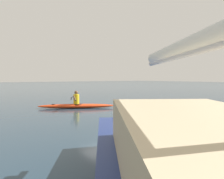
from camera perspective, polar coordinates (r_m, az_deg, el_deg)
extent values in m
plane|color=#233847|center=(12.31, -1.15, -5.19)|extent=(160.00, 160.00, 0.00)
ellipsoid|color=red|center=(12.84, -9.38, -4.32)|extent=(4.06, 2.83, 0.25)
torus|color=black|center=(12.82, -8.97, -3.85)|extent=(0.70, 0.70, 0.04)
cylinder|color=black|center=(12.98, -15.27, -3.80)|extent=(0.18, 0.18, 0.02)
cylinder|color=yellow|center=(12.79, -9.43, -2.52)|extent=(0.33, 0.33, 0.56)
sphere|color=brown|center=(12.76, -9.44, -0.77)|extent=(0.21, 0.21, 0.21)
cylinder|color=black|center=(12.80, -10.33, -1.91)|extent=(1.11, 1.76, 0.03)
ellipsoid|color=black|center=(11.78, -10.74, -2.35)|extent=(0.25, 0.36, 0.17)
ellipsoid|color=black|center=(13.81, -9.97, -1.54)|extent=(0.25, 0.36, 0.17)
cylinder|color=brown|center=(12.53, -9.88, -2.28)|extent=(0.13, 0.32, 0.34)
cylinder|color=brown|center=(13.05, -9.70, -2.06)|extent=(0.29, 0.22, 0.34)
cube|color=#C6B28C|center=(2.56, 22.53, -13.27)|extent=(3.28, 3.66, 0.65)
cylinder|color=silver|center=(3.15, 17.20, 8.48)|extent=(2.02, 2.83, 0.09)
cylinder|color=white|center=(3.16, 17.23, 10.29)|extent=(1.91, 2.62, 0.20)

